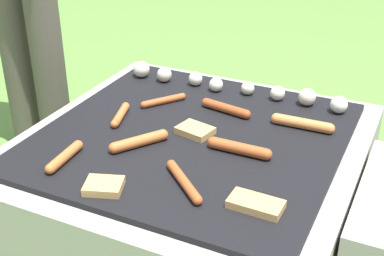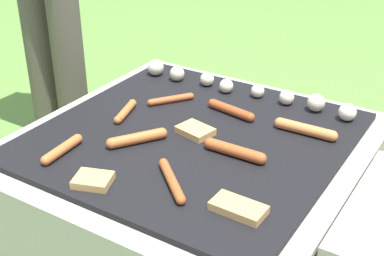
# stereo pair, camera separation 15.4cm
# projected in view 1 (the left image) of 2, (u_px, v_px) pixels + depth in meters

# --- Properties ---
(ground_plane) EXTENTS (14.00, 14.00, 0.00)m
(ground_plane) POSITION_uv_depth(u_px,v_px,m) (192.00, 234.00, 1.73)
(ground_plane) COLOR #567F38
(grill) EXTENTS (0.95, 0.95, 0.37)m
(grill) POSITION_uv_depth(u_px,v_px,m) (192.00, 187.00, 1.64)
(grill) COLOR #9E998E
(grill) RESTS_ON ground_plane
(sausage_front_left) EXTENTS (0.15, 0.14, 0.02)m
(sausage_front_left) POSITION_uv_depth(u_px,v_px,m) (184.00, 181.00, 1.31)
(sausage_front_left) COLOR #A34C23
(sausage_front_left) RESTS_ON grill
(sausage_back_center) EXTENTS (0.19, 0.03, 0.03)m
(sausage_back_center) POSITION_uv_depth(u_px,v_px,m) (239.00, 148.00, 1.45)
(sausage_back_center) COLOR #A34C23
(sausage_back_center) RESTS_ON grill
(sausage_back_right) EXTENTS (0.19, 0.04, 0.03)m
(sausage_back_right) POSITION_uv_depth(u_px,v_px,m) (302.00, 123.00, 1.58)
(sausage_back_right) COLOR #C6753D
(sausage_back_right) RESTS_ON grill
(sausage_mid_right) EXTENTS (0.10, 0.13, 0.02)m
(sausage_mid_right) POSITION_uv_depth(u_px,v_px,m) (163.00, 100.00, 1.73)
(sausage_mid_right) COLOR #A34C23
(sausage_mid_right) RESTS_ON grill
(sausage_mid_left) EXTENTS (0.11, 0.15, 0.03)m
(sausage_mid_left) POSITION_uv_depth(u_px,v_px,m) (139.00, 141.00, 1.48)
(sausage_mid_left) COLOR #B7602D
(sausage_mid_left) RESTS_ON grill
(sausage_back_left) EXTENTS (0.17, 0.05, 0.03)m
(sausage_back_left) POSITION_uv_depth(u_px,v_px,m) (226.00, 108.00, 1.67)
(sausage_back_left) COLOR #93421E
(sausage_back_left) RESTS_ON grill
(sausage_front_right) EXTENTS (0.04, 0.16, 0.03)m
(sausage_front_right) POSITION_uv_depth(u_px,v_px,m) (65.00, 157.00, 1.41)
(sausage_front_right) COLOR #B7602D
(sausage_front_right) RESTS_ON grill
(sausage_front_center) EXTENTS (0.06, 0.14, 0.02)m
(sausage_front_center) POSITION_uv_depth(u_px,v_px,m) (120.00, 115.00, 1.64)
(sausage_front_center) COLOR #B7602D
(sausage_front_center) RESTS_ON grill
(bread_slice_right) EXTENTS (0.11, 0.10, 0.02)m
(bread_slice_right) POSITION_uv_depth(u_px,v_px,m) (104.00, 186.00, 1.30)
(bread_slice_right) COLOR tan
(bread_slice_right) RESTS_ON grill
(bread_slice_left) EXTENTS (0.11, 0.09, 0.02)m
(bread_slice_left) POSITION_uv_depth(u_px,v_px,m) (195.00, 130.00, 1.55)
(bread_slice_left) COLOR tan
(bread_slice_left) RESTS_ON grill
(bread_slice_center) EXTENTS (0.13, 0.07, 0.02)m
(bread_slice_center) POSITION_uv_depth(u_px,v_px,m) (256.00, 204.00, 1.23)
(bread_slice_center) COLOR tan
(bread_slice_center) RESTS_ON grill
(mushroom_row) EXTENTS (0.76, 0.08, 0.06)m
(mushroom_row) POSITION_uv_depth(u_px,v_px,m) (231.00, 85.00, 1.80)
(mushroom_row) COLOR beige
(mushroom_row) RESTS_ON grill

